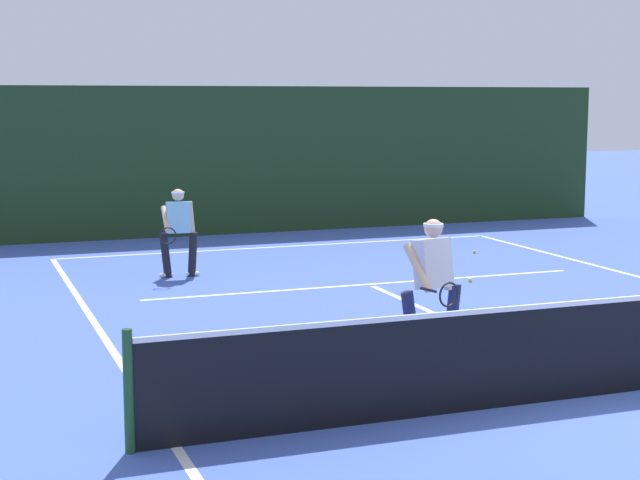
% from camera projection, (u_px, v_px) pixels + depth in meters
% --- Properties ---
extents(ground_plane, '(80.00, 80.00, 0.00)m').
position_uv_depth(ground_plane, '(614.00, 393.00, 10.50)').
color(ground_plane, '#4461BA').
extents(court_line_baseline_far, '(9.37, 0.10, 0.01)m').
position_uv_depth(court_line_baseline_far, '(283.00, 247.00, 20.79)').
color(court_line_baseline_far, white).
rests_on(court_line_baseline_far, ground_plane).
extents(court_line_sideline_left, '(0.10, 22.18, 0.01)m').
position_uv_depth(court_line_sideline_left, '(176.00, 447.00, 8.88)').
color(court_line_sideline_left, white).
rests_on(court_line_sideline_left, ground_plane).
extents(court_line_service, '(7.64, 0.10, 0.01)m').
position_uv_depth(court_line_service, '(369.00, 284.00, 16.60)').
color(court_line_service, white).
rests_on(court_line_service, ground_plane).
extents(court_line_centre, '(0.10, 6.40, 0.01)m').
position_uv_depth(court_line_centre, '(467.00, 328.00, 13.47)').
color(court_line_centre, white).
rests_on(court_line_centre, ground_plane).
extents(tennis_net, '(10.28, 0.09, 1.12)m').
position_uv_depth(tennis_net, '(616.00, 344.00, 10.43)').
color(tennis_net, '#1E4723').
rests_on(tennis_net, ground_plane).
extents(player_near, '(0.94, 0.91, 1.67)m').
position_uv_depth(player_near, '(433.00, 281.00, 11.91)').
color(player_near, '#1E234C').
rests_on(player_near, ground_plane).
extents(player_far, '(0.82, 0.87, 1.54)m').
position_uv_depth(player_far, '(178.00, 229.00, 17.18)').
color(player_far, black).
rests_on(player_far, ground_plane).
extents(tennis_ball, '(0.07, 0.07, 0.07)m').
position_uv_depth(tennis_ball, '(475.00, 252.00, 19.90)').
color(tennis_ball, '#D1E033').
rests_on(tennis_ball, ground_plane).
extents(tennis_ball_extra, '(0.07, 0.07, 0.07)m').
position_uv_depth(tennis_ball_extra, '(470.00, 280.00, 16.81)').
color(tennis_ball_extra, '#D1E033').
rests_on(tennis_ball_extra, ground_plane).
extents(back_fence_windscreen, '(18.05, 0.12, 3.34)m').
position_uv_depth(back_fence_windscreen, '(251.00, 160.00, 22.69)').
color(back_fence_windscreen, '#1E371B').
rests_on(back_fence_windscreen, ground_plane).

